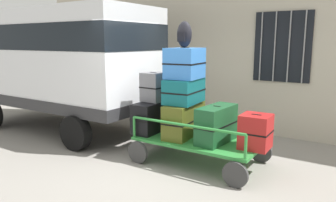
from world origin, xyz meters
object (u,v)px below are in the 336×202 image
at_px(luggage_cart, 200,143).
at_px(suitcase_midright_bottom, 256,132).
at_px(suitcase_left_middle, 153,87).
at_px(suitcase_midleft_middle, 184,91).
at_px(van, 61,58).
at_px(suitcase_midleft_bottom, 184,119).
at_px(suitcase_midleft_top, 185,63).
at_px(suitcase_center_bottom, 217,124).
at_px(suitcase_left_bottom, 155,116).
at_px(backpack, 184,35).

relative_size(luggage_cart, suitcase_midright_bottom, 4.00).
distance_m(suitcase_left_middle, suitcase_midleft_middle, 0.66).
relative_size(suitcase_midleft_middle, suitcase_midright_bottom, 1.50).
bearing_deg(van, suitcase_midleft_bottom, -4.35).
bearing_deg(suitcase_midleft_top, suitcase_center_bottom, -4.44).
distance_m(van, suitcase_left_bottom, 3.09).
bearing_deg(backpack, suitcase_midright_bottom, 1.70).
height_order(van, suitcase_midleft_middle, van).
relative_size(van, suitcase_midleft_bottom, 4.59).
bearing_deg(suitcase_midleft_top, van, 175.70).
bearing_deg(suitcase_midleft_top, suitcase_midleft_middle, -90.00).
height_order(luggage_cart, suitcase_midleft_top, suitcase_midleft_top).
height_order(luggage_cart, suitcase_midleft_middle, suitcase_midleft_middle).
relative_size(suitcase_left_middle, suitcase_midright_bottom, 0.99).
bearing_deg(suitcase_midright_bottom, suitcase_midleft_top, 179.53).
bearing_deg(suitcase_left_middle, suitcase_midright_bottom, 0.48).
height_order(suitcase_left_bottom, backpack, backpack).
bearing_deg(suitcase_left_middle, suitcase_midleft_middle, 1.18).
relative_size(suitcase_midleft_bottom, suitcase_midleft_top, 1.48).
bearing_deg(suitcase_midleft_bottom, suitcase_midleft_middle, -90.00).
distance_m(luggage_cart, suitcase_midleft_top, 1.41).
distance_m(suitcase_midleft_middle, suitcase_center_bottom, 0.83).
distance_m(van, suitcase_center_bottom, 4.34).
height_order(van, suitcase_left_middle, van).
distance_m(van, backpack, 3.63).
bearing_deg(suitcase_left_bottom, suitcase_left_middle, -90.00).
height_order(van, backpack, van).
height_order(suitcase_left_bottom, suitcase_center_bottom, suitcase_center_bottom).
distance_m(suitcase_midleft_bottom, suitcase_midleft_middle, 0.52).
bearing_deg(suitcase_midleft_middle, suitcase_midleft_bottom, 90.00).
xyz_separation_m(suitcase_left_bottom, suitcase_midright_bottom, (1.96, -0.02, -0.01)).
distance_m(luggage_cart, backpack, 1.89).
relative_size(suitcase_left_bottom, suitcase_midleft_top, 1.49).
distance_m(suitcase_midleft_top, suitcase_center_bottom, 1.19).
bearing_deg(luggage_cart, suitcase_left_bottom, 178.67).
relative_size(van, suitcase_midleft_middle, 5.80).
bearing_deg(van, suitcase_left_middle, -5.80).
relative_size(van, suitcase_midleft_top, 6.77).
distance_m(suitcase_left_middle, suitcase_midright_bottom, 2.04).
height_order(van, luggage_cart, van).
distance_m(luggage_cart, suitcase_left_bottom, 1.04).
bearing_deg(suitcase_center_bottom, luggage_cart, 174.18).
relative_size(luggage_cart, suitcase_midleft_top, 3.12).
bearing_deg(suitcase_center_bottom, suitcase_midleft_bottom, 175.79).
relative_size(suitcase_midleft_top, backpack, 1.61).
xyz_separation_m(suitcase_left_bottom, suitcase_left_middle, (-0.00, -0.03, 0.56)).
relative_size(suitcase_midright_bottom, backpack, 1.25).
xyz_separation_m(suitcase_left_middle, backpack, (0.67, -0.02, 0.95)).
distance_m(suitcase_left_bottom, suitcase_midleft_middle, 0.85).
height_order(suitcase_midleft_middle, backpack, backpack).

